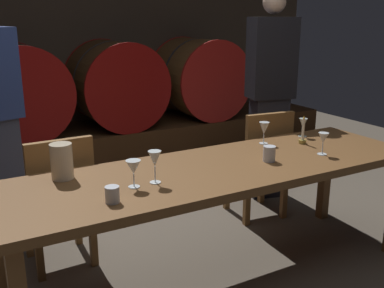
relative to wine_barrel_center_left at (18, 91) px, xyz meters
name	(u,v)px	position (x,y,z in m)	size (l,w,h in m)	color
ground_plane	(190,287)	(0.51, -2.57, -0.86)	(8.82, 8.82, 0.00)	brown
back_wall	(54,49)	(0.51, 0.55, 0.36)	(6.78, 0.24, 2.44)	#473A2D
barrel_shelf	(74,149)	(0.51, 0.00, -0.66)	(6.11, 0.90, 0.41)	#4C2D16
wine_barrel_center_left	(18,91)	(0.00, 0.00, 0.00)	(0.93, 0.87, 0.93)	#513319
wine_barrel_center_right	(115,84)	(1.00, 0.00, 0.00)	(0.93, 0.87, 0.93)	#513319
wine_barrel_far_right	(199,78)	(2.05, 0.00, 0.00)	(0.93, 0.87, 0.93)	brown
dining_table	(220,177)	(0.72, -2.56, -0.20)	(2.56, 0.76, 0.73)	brown
chair_left	(59,196)	(-0.09, -1.96, -0.38)	(0.41, 0.41, 0.88)	brown
chair_right	(261,159)	(1.48, -1.97, -0.38)	(0.44, 0.44, 0.88)	brown
guest_right	(270,96)	(1.82, -1.63, 0.05)	(0.43, 0.33, 1.78)	black
candle_center	(303,136)	(1.47, -2.43, -0.08)	(0.05, 0.05, 0.20)	olive
pitcher	(62,161)	(-0.14, -2.32, -0.03)	(0.12, 0.12, 0.19)	beige
wine_glass_far_left	(133,168)	(0.15, -2.63, -0.03)	(0.08, 0.08, 0.14)	white
wine_glass_left	(155,160)	(0.27, -2.62, 0.00)	(0.07, 0.07, 0.17)	white
wine_glass_center	(264,129)	(1.23, -2.30, -0.03)	(0.07, 0.07, 0.15)	white
wine_glass_right	(323,139)	(1.40, -2.68, -0.03)	(0.07, 0.07, 0.14)	white
wine_glass_far_right	(303,124)	(1.60, -2.29, -0.04)	(0.06, 0.06, 0.13)	silver
cup_left	(112,195)	(-0.01, -2.76, -0.09)	(0.07, 0.07, 0.08)	silver
cup_right	(269,154)	(1.02, -2.63, -0.08)	(0.07, 0.07, 0.09)	silver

